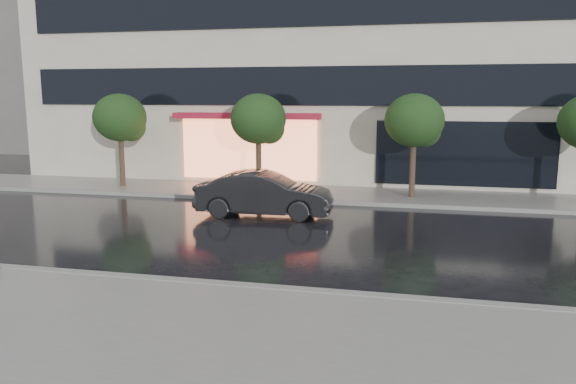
# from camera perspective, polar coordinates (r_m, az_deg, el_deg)

# --- Properties ---
(ground) EXTENTS (120.00, 120.00, 0.00)m
(ground) POSITION_cam_1_polar(r_m,az_deg,el_deg) (12.45, -2.14, -8.54)
(ground) COLOR black
(ground) RESTS_ON ground
(sidewalk_near) EXTENTS (60.00, 4.50, 0.12)m
(sidewalk_near) POSITION_cam_1_polar(r_m,az_deg,el_deg) (9.54, -7.33, -14.14)
(sidewalk_near) COLOR slate
(sidewalk_near) RESTS_ON ground
(sidewalk_far) EXTENTS (60.00, 3.50, 0.12)m
(sidewalk_far) POSITION_cam_1_polar(r_m,az_deg,el_deg) (22.22, 4.67, -0.22)
(sidewalk_far) COLOR slate
(sidewalk_far) RESTS_ON ground
(curb_near) EXTENTS (60.00, 0.25, 0.14)m
(curb_near) POSITION_cam_1_polar(r_m,az_deg,el_deg) (11.52, -3.44, -9.72)
(curb_near) COLOR gray
(curb_near) RESTS_ON ground
(curb_far) EXTENTS (60.00, 0.25, 0.14)m
(curb_far) POSITION_cam_1_polar(r_m,az_deg,el_deg) (20.52, 3.98, -1.03)
(curb_far) COLOR gray
(curb_far) RESTS_ON ground
(tree_far_west) EXTENTS (2.20, 2.20, 3.99)m
(tree_far_west) POSITION_cam_1_polar(r_m,az_deg,el_deg) (24.60, -16.55, 7.09)
(tree_far_west) COLOR #33261C
(tree_far_west) RESTS_ON ground
(tree_mid_west) EXTENTS (2.20, 2.20, 3.99)m
(tree_mid_west) POSITION_cam_1_polar(r_m,az_deg,el_deg) (22.29, -2.86, 7.24)
(tree_mid_west) COLOR #33261C
(tree_mid_west) RESTS_ON ground
(tree_mid_east) EXTENTS (2.20, 2.20, 3.99)m
(tree_mid_east) POSITION_cam_1_polar(r_m,az_deg,el_deg) (21.47, 12.87, 6.91)
(tree_mid_east) COLOR #33261C
(tree_mid_east) RESTS_ON ground
(parked_car) EXTENTS (4.49, 1.73, 1.46)m
(parked_car) POSITION_cam_1_polar(r_m,az_deg,el_deg) (18.33, -2.43, -0.21)
(parked_car) COLOR black
(parked_car) RESTS_ON ground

